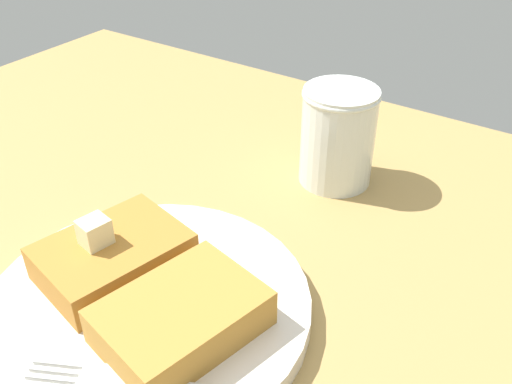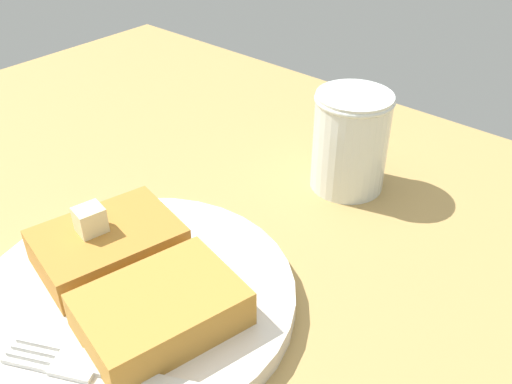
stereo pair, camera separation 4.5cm
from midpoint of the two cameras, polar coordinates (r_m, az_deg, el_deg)
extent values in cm
cube|color=#A9874C|center=(42.95, -15.30, -14.13)|extent=(93.26, 93.26, 2.81)
cylinder|color=silver|center=(41.71, -8.83, -10.51)|extent=(22.74, 22.74, 1.57)
torus|color=#333532|center=(41.44, -8.88, -10.13)|extent=(22.74, 22.74, 0.80)
cube|color=#B1762E|center=(43.09, -11.69, -5.32)|extent=(9.28, 11.40, 2.73)
cube|color=#B78236|center=(37.61, -6.08, -11.76)|extent=(9.28, 11.40, 2.73)
cube|color=beige|center=(41.84, -13.34, -2.83)|extent=(2.13, 2.29, 1.97)
cube|color=silver|center=(37.10, -14.14, -16.50)|extent=(3.49, 3.22, 0.36)
cube|color=silver|center=(37.92, -18.91, -16.19)|extent=(3.01, 1.72, 0.36)
cube|color=silver|center=(38.19, -18.49, -15.60)|extent=(3.01, 1.72, 0.36)
cube|color=silver|center=(38.48, -18.07, -15.02)|extent=(3.01, 1.72, 0.36)
cube|color=silver|center=(38.77, -17.67, -14.45)|extent=(3.01, 1.72, 0.36)
cylinder|color=#361609|center=(53.27, 11.72, 3.96)|extent=(6.26, 6.26, 7.30)
cylinder|color=silver|center=(52.79, 11.84, 4.88)|extent=(6.81, 6.81, 9.28)
torus|color=silver|center=(50.92, 12.39, 8.99)|extent=(7.04, 7.04, 0.50)
camera|label=1|loc=(0.02, -87.14, 1.94)|focal=40.00mm
camera|label=2|loc=(0.02, 92.86, -1.94)|focal=40.00mm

